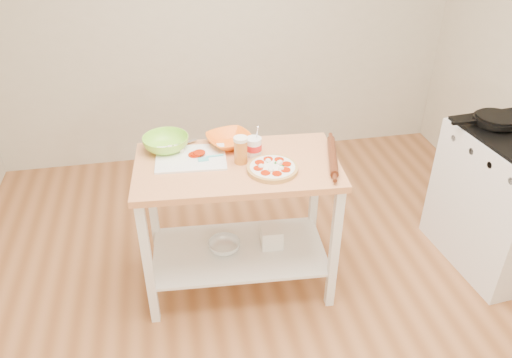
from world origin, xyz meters
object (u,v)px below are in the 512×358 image
object	(u,v)px
orange_bowl	(229,140)
beer_pint	(241,150)
rolling_pin	(333,156)
shelf_bin	(272,237)
skillet	(495,120)
yogurt_tub	(254,147)
prep_island	(238,200)
spatula	(209,157)
knife	(171,148)
shelf_glass_bowl	(224,246)
gas_stove	(512,199)
green_bowl	(166,143)
cutting_board	(190,157)
pizza	(272,168)

from	to	relation	value
orange_bowl	beer_pint	world-z (taller)	beer_pint
rolling_pin	shelf_bin	distance (m)	0.69
skillet	rolling_pin	world-z (taller)	skillet
skillet	yogurt_tub	distance (m)	1.55
prep_island	spatula	size ratio (longest dim) A/B	8.02
yogurt_tub	knife	bearing A→B (deg)	162.27
prep_island	rolling_pin	size ratio (longest dim) A/B	2.94
knife	shelf_glass_bowl	size ratio (longest dim) A/B	1.24
gas_stove	shelf_glass_bowl	size ratio (longest dim) A/B	5.43
green_bowl	shelf_glass_bowl	distance (m)	0.75
knife	green_bowl	distance (m)	0.04
skillet	cutting_board	bearing A→B (deg)	-179.47
prep_island	skillet	xyz separation A→B (m)	(1.66, 0.10, 0.33)
rolling_pin	shelf_bin	size ratio (longest dim) A/B	3.06
gas_stove	skillet	world-z (taller)	gas_stove
pizza	knife	world-z (taller)	pizza
spatula	yogurt_tub	world-z (taller)	yogurt_tub
yogurt_tub	shelf_glass_bowl	world-z (taller)	yogurt_tub
yogurt_tub	beer_pint	bearing A→B (deg)	-141.98
beer_pint	shelf_glass_bowl	world-z (taller)	beer_pint
skillet	green_bowl	bearing A→B (deg)	176.76
green_bowl	beer_pint	distance (m)	0.47
gas_stove	cutting_board	size ratio (longest dim) A/B	2.64
orange_bowl	spatula	bearing A→B (deg)	-131.91
pizza	gas_stove	bearing A→B (deg)	1.08
prep_island	gas_stove	xyz separation A→B (m)	(1.81, -0.08, -0.17)
beer_pint	shelf_bin	bearing A→B (deg)	0.64
cutting_board	skillet	bearing A→B (deg)	3.99
prep_island	yogurt_tub	size ratio (longest dim) A/B	6.11
shelf_bin	shelf_glass_bowl	bearing A→B (deg)	178.56
gas_stove	yogurt_tub	world-z (taller)	gas_stove
prep_island	gas_stove	distance (m)	1.82
gas_stove	knife	xyz separation A→B (m)	(-2.17, 0.31, 0.44)
gas_stove	rolling_pin	xyz separation A→B (m)	(-1.27, 0.02, 0.45)
skillet	knife	world-z (taller)	skillet
skillet	yogurt_tub	world-z (taller)	yogurt_tub
gas_stove	beer_pint	world-z (taller)	gas_stove
knife	yogurt_tub	xyz separation A→B (m)	(0.47, -0.15, 0.04)
orange_bowl	yogurt_tub	distance (m)	0.19
prep_island	yogurt_tub	distance (m)	0.34
pizza	knife	distance (m)	0.64
yogurt_tub	shelf_bin	world-z (taller)	yogurt_tub
prep_island	pizza	xyz separation A→B (m)	(0.18, -0.11, 0.27)
yogurt_tub	green_bowl	bearing A→B (deg)	161.79
yogurt_tub	spatula	bearing A→B (deg)	-178.25
skillet	knife	size ratio (longest dim) A/B	1.75
cutting_board	orange_bowl	bearing A→B (deg)	29.88
gas_stove	green_bowl	xyz separation A→B (m)	(-2.19, 0.32, 0.47)
spatula	skillet	bearing A→B (deg)	-1.57
gas_stove	shelf_glass_bowl	xyz separation A→B (m)	(-1.90, 0.10, -0.18)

